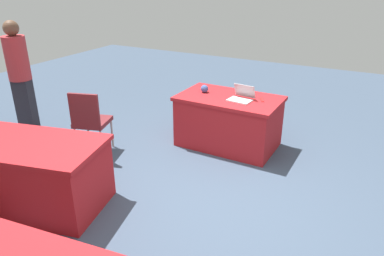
# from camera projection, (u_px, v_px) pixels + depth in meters

# --- Properties ---
(ground_plane) EXTENTS (14.40, 14.40, 0.00)m
(ground_plane) POSITION_uv_depth(u_px,v_px,m) (201.00, 203.00, 4.13)
(ground_plane) COLOR #3D4C60
(table_foreground) EXTENTS (1.48, 0.91, 0.76)m
(table_foreground) POSITION_uv_depth(u_px,v_px,m) (228.00, 121.00, 5.37)
(table_foreground) COLOR #AD1E23
(table_foreground) RESTS_ON ground
(table_back_left) EXTENTS (1.76, 1.22, 0.76)m
(table_back_left) POSITION_uv_depth(u_px,v_px,m) (32.00, 174.00, 3.98)
(table_back_left) COLOR #AD1E23
(table_back_left) RESTS_ON ground
(chair_tucked_left) EXTENTS (0.55, 0.55, 0.95)m
(chair_tucked_left) POSITION_uv_depth(u_px,v_px,m) (90.00, 119.00, 5.04)
(chair_tucked_left) COLOR #9E9993
(chair_tucked_left) RESTS_ON ground
(person_attendee_standing) EXTENTS (0.42, 0.42, 1.77)m
(person_attendee_standing) POSITION_uv_depth(u_px,v_px,m) (19.00, 71.00, 5.67)
(person_attendee_standing) COLOR #26262D
(person_attendee_standing) RESTS_ON ground
(laptop_silver) EXTENTS (0.35, 0.33, 0.21)m
(laptop_silver) POSITION_uv_depth(u_px,v_px,m) (241.00, 97.00, 5.08)
(laptop_silver) COLOR silver
(laptop_silver) RESTS_ON table_foreground
(yarn_ball) EXTENTS (0.11, 0.11, 0.11)m
(yarn_ball) POSITION_uv_depth(u_px,v_px,m) (204.00, 89.00, 5.40)
(yarn_ball) COLOR #3F5999
(yarn_ball) RESTS_ON table_foreground
(scissors_red) EXTENTS (0.11, 0.18, 0.01)m
(scissors_red) POSITION_uv_depth(u_px,v_px,m) (262.00, 100.00, 5.10)
(scissors_red) COLOR red
(scissors_red) RESTS_ON table_foreground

